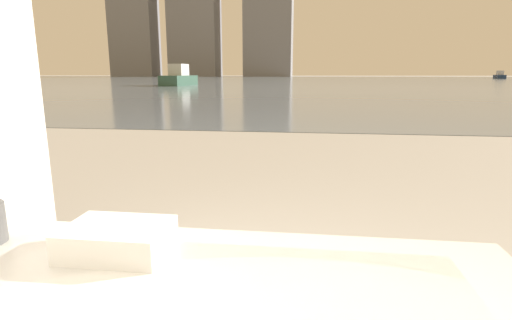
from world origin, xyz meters
The scene contains 6 objects.
towel_stack centered at (-0.14, 0.79, 0.62)m, with size 0.27×0.20×0.08m.
harbor_water centered at (0.00, 62.00, 0.01)m, with size 180.00×110.00×0.01m.
harbor_boat_2 centered at (34.81, 79.36, 0.52)m, with size 1.98×4.01×1.44m.
harbor_boat_3 centered at (-10.51, 32.89, 0.63)m, with size 1.97×4.83×1.77m.
skyline_tower_0 centered at (-51.65, 118.00, 21.00)m, with size 12.83×8.55×41.99m.
skyline_tower_1 centered at (-33.15, 118.00, 17.92)m, with size 13.89×9.98×35.85m.
Camera 1 is at (0.37, -0.17, 1.06)m, focal length 28.00 mm.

